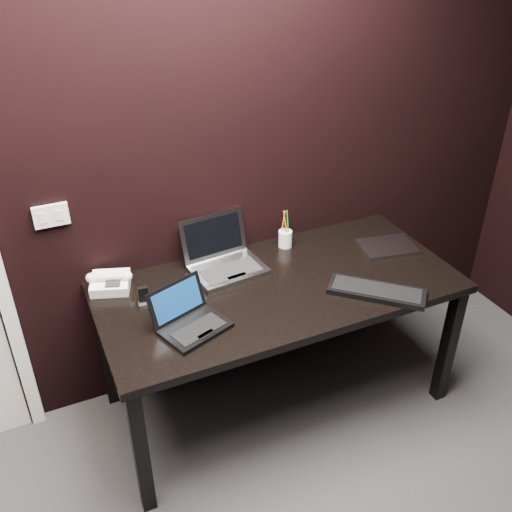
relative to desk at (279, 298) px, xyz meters
name	(u,v)px	position (x,y,z in m)	size (l,w,h in m)	color
wall_back	(184,153)	(-0.30, 0.40, 0.64)	(4.00, 4.00, 0.00)	black
wall_switch	(51,216)	(-0.92, 0.39, 0.46)	(0.15, 0.02, 0.10)	silver
desk	(279,298)	(0.00, 0.00, 0.00)	(1.70, 0.80, 0.74)	black
netbook	(190,320)	(-0.48, -0.13, 0.11)	(0.34, 0.32, 0.17)	black
silver_laptop	(224,260)	(-0.18, 0.24, 0.12)	(0.37, 0.34, 0.24)	#9A9BA0
ext_keyboard	(377,291)	(0.37, -0.26, 0.09)	(0.42, 0.41, 0.03)	black
closed_laptop	(387,247)	(0.66, 0.06, 0.09)	(0.31, 0.25, 0.02)	gray
desk_phone	(110,282)	(-0.73, 0.29, 0.12)	(0.22, 0.21, 0.10)	white
mobile_phone	(144,299)	(-0.62, 0.10, 0.11)	(0.06, 0.05, 0.09)	black
pen_cup	(285,238)	(0.19, 0.30, 0.13)	(0.08, 0.08, 0.21)	white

